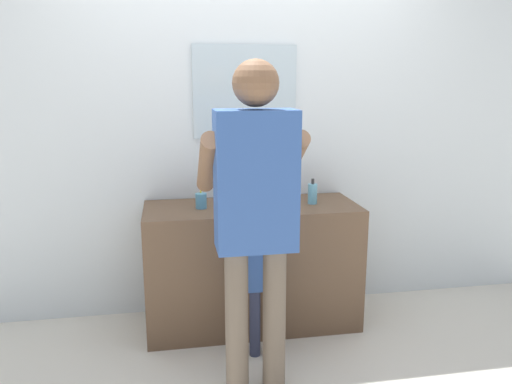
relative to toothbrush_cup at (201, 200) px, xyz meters
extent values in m
plane|color=silver|center=(0.32, -0.29, -0.86)|extent=(14.00, 14.00, 0.00)
cube|color=silver|center=(0.32, 0.33, 0.49)|extent=(4.40, 0.08, 2.70)
cube|color=silver|center=(0.32, 0.28, 0.66)|extent=(0.69, 0.02, 0.61)
cube|color=brown|center=(0.32, 0.01, -0.46)|extent=(1.37, 0.54, 0.81)
cylinder|color=white|center=(0.32, -0.01, 0.00)|extent=(0.33, 0.33, 0.11)
cylinder|color=silver|center=(0.32, -0.01, 0.01)|extent=(0.27, 0.27, 0.09)
cylinder|color=#B7BABF|center=(0.32, 0.21, 0.04)|extent=(0.03, 0.03, 0.18)
cylinder|color=#B7BABF|center=(0.32, 0.15, 0.12)|extent=(0.02, 0.12, 0.02)
cylinder|color=#B7BABF|center=(0.25, 0.21, -0.03)|extent=(0.04, 0.04, 0.05)
cylinder|color=#B7BABF|center=(0.39, 0.21, -0.03)|extent=(0.04, 0.04, 0.05)
cylinder|color=#4C8EB2|center=(0.00, 0.00, 0.00)|extent=(0.07, 0.07, 0.09)
cylinder|color=yellow|center=(0.00, 0.02, 0.05)|extent=(0.02, 0.01, 0.17)
cube|color=white|center=(0.00, 0.02, 0.14)|extent=(0.01, 0.02, 0.02)
cylinder|color=#66B2D1|center=(0.72, -0.01, 0.01)|extent=(0.06, 0.06, 0.13)
cylinder|color=#2D2D2D|center=(0.72, -0.01, 0.10)|extent=(0.02, 0.02, 0.03)
cylinder|color=#2D334C|center=(0.27, -0.40, -0.65)|extent=(0.06, 0.06, 0.42)
cylinder|color=#2D334C|center=(0.38, -0.40, -0.65)|extent=(0.06, 0.06, 0.42)
cube|color=#33569E|center=(0.32, -0.40, -0.25)|extent=(0.21, 0.12, 0.37)
sphere|color=#A87A5B|center=(0.32, -0.40, 0.00)|extent=(0.12, 0.12, 0.12)
cylinder|color=#A87A5B|center=(0.21, -0.31, -0.22)|extent=(0.05, 0.25, 0.20)
cylinder|color=#A87A5B|center=(0.44, -0.31, -0.22)|extent=(0.05, 0.25, 0.20)
cylinder|color=#6B5B4C|center=(0.12, -0.72, -0.47)|extent=(0.12, 0.12, 0.78)
cylinder|color=#6B5B4C|center=(0.32, -0.72, -0.47)|extent=(0.12, 0.12, 0.78)
cube|color=#33569E|center=(0.22, -0.72, 0.26)|extent=(0.39, 0.22, 0.68)
sphere|color=brown|center=(0.22, -0.72, 0.72)|extent=(0.22, 0.22, 0.22)
cylinder|color=brown|center=(0.00, -0.54, 0.32)|extent=(0.10, 0.47, 0.37)
cylinder|color=brown|center=(0.43, -0.54, 0.32)|extent=(0.10, 0.47, 0.37)
cylinder|color=orange|center=(0.43, -0.37, 0.14)|extent=(0.01, 0.14, 0.03)
cube|color=white|center=(0.43, -0.29, 0.15)|extent=(0.01, 0.02, 0.02)
camera|label=1|loc=(-0.19, -3.03, 0.73)|focal=34.89mm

